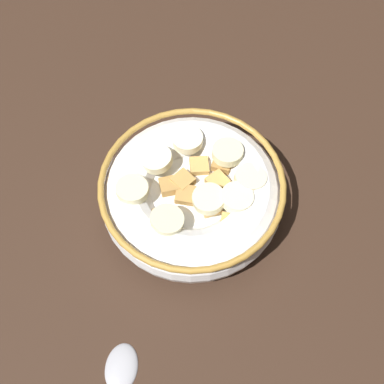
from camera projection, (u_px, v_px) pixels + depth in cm
name	position (u px, v px, depth cm)	size (l,w,h in cm)	color
ground_plane	(192.00, 211.00, 50.61)	(97.15, 97.15, 2.00)	#332116
cereal_bowl	(192.00, 194.00, 47.40)	(17.14, 17.14, 5.49)	white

